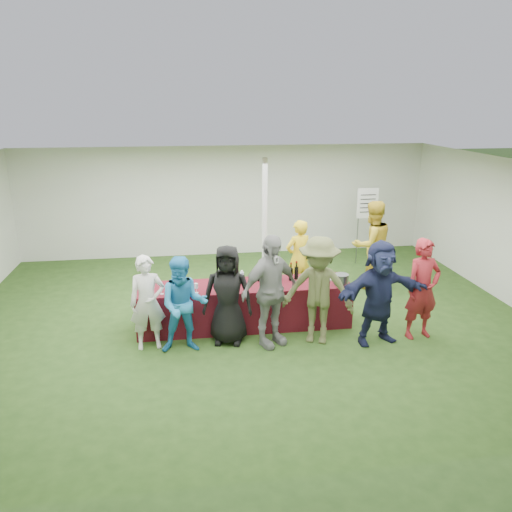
{
  "coord_description": "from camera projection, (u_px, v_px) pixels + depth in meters",
  "views": [
    {
      "loc": [
        -1.03,
        -8.13,
        3.73
      ],
      "look_at": [
        0.11,
        -0.29,
        1.25
      ],
      "focal_mm": 35.0,
      "sensor_mm": 36.0,
      "label": 1
    }
  ],
  "objects": [
    {
      "name": "ground",
      "position": [
        248.0,
        318.0,
        8.94
      ],
      "size": [
        60.0,
        60.0,
        0.0
      ],
      "primitive_type": "plane",
      "color": "#284719",
      "rests_on": "ground"
    },
    {
      "name": "tent",
      "position": [
        265.0,
        228.0,
        9.74
      ],
      "size": [
        10.0,
        10.0,
        10.0
      ],
      "color": "white",
      "rests_on": "ground"
    },
    {
      "name": "serving_table",
      "position": [
        244.0,
        305.0,
        8.54
      ],
      "size": [
        3.6,
        0.8,
        0.75
      ],
      "primitive_type": "cube",
      "color": "#580C17",
      "rests_on": "ground"
    },
    {
      "name": "wine_bottles",
      "position": [
        278.0,
        274.0,
        8.61
      ],
      "size": [
        0.72,
        0.14,
        0.32
      ],
      "color": "black",
      "rests_on": "serving_table"
    },
    {
      "name": "wine_glasses",
      "position": [
        218.0,
        285.0,
        8.1
      ],
      "size": [
        2.75,
        0.15,
        0.16
      ],
      "color": "silver",
      "rests_on": "serving_table"
    },
    {
      "name": "water_bottle",
      "position": [
        242.0,
        277.0,
        8.47
      ],
      "size": [
        0.07,
        0.07,
        0.23
      ],
      "color": "silver",
      "rests_on": "serving_table"
    },
    {
      "name": "bar_towel",
      "position": [
        330.0,
        278.0,
        8.68
      ],
      "size": [
        0.25,
        0.18,
        0.03
      ],
      "primitive_type": "cube",
      "color": "white",
      "rests_on": "serving_table"
    },
    {
      "name": "dump_bucket",
      "position": [
        341.0,
        279.0,
        8.42
      ],
      "size": [
        0.24,
        0.24,
        0.18
      ],
      "primitive_type": "cylinder",
      "color": "slate",
      "rests_on": "serving_table"
    },
    {
      "name": "wine_list_sign",
      "position": [
        367.0,
        209.0,
        11.58
      ],
      "size": [
        0.5,
        0.03,
        1.8
      ],
      "color": "slate",
      "rests_on": "ground"
    },
    {
      "name": "staff_pourer",
      "position": [
        298.0,
        258.0,
        9.75
      ],
      "size": [
        0.65,
        0.52,
        1.54
      ],
      "primitive_type": "imported",
      "rotation": [
        0.0,
        0.0,
        3.45
      ],
      "color": "yellow",
      "rests_on": "ground"
    },
    {
      "name": "staff_back",
      "position": [
        371.0,
        245.0,
        10.16
      ],
      "size": [
        1.02,
        0.88,
        1.82
      ],
      "primitive_type": "imported",
      "rotation": [
        0.0,
        0.0,
        3.38
      ],
      "color": "gold",
      "rests_on": "ground"
    },
    {
      "name": "customer_0",
      "position": [
        148.0,
        303.0,
        7.67
      ],
      "size": [
        0.59,
        0.43,
        1.5
      ],
      "primitive_type": "imported",
      "rotation": [
        0.0,
        0.0,
        0.13
      ],
      "color": "silver",
      "rests_on": "ground"
    },
    {
      "name": "customer_1",
      "position": [
        184.0,
        305.0,
        7.56
      ],
      "size": [
        0.75,
        0.59,
        1.52
      ],
      "primitive_type": "imported",
      "rotation": [
        0.0,
        0.0,
        -0.01
      ],
      "color": "#237EBC",
      "rests_on": "ground"
    },
    {
      "name": "customer_2",
      "position": [
        228.0,
        295.0,
        7.84
      ],
      "size": [
        0.88,
        0.67,
        1.61
      ],
      "primitive_type": "imported",
      "rotation": [
        0.0,
        0.0,
        -0.21
      ],
      "color": "black",
      "rests_on": "ground"
    },
    {
      "name": "customer_3",
      "position": [
        270.0,
        291.0,
        7.72
      ],
      "size": [
        1.14,
        0.89,
        1.81
      ],
      "primitive_type": "imported",
      "rotation": [
        0.0,
        0.0,
        0.5
      ],
      "color": "gray",
      "rests_on": "ground"
    },
    {
      "name": "customer_4",
      "position": [
        318.0,
        291.0,
        7.83
      ],
      "size": [
        1.29,
        1.03,
        1.75
      ],
      "primitive_type": "imported",
      "rotation": [
        0.0,
        0.0,
        -0.39
      ],
      "color": "brown",
      "rests_on": "ground"
    },
    {
      "name": "customer_5",
      "position": [
        379.0,
        293.0,
        7.82
      ],
      "size": [
        1.63,
        0.78,
        1.69
      ],
      "primitive_type": "imported",
      "rotation": [
        0.0,
        0.0,
        0.18
      ],
      "color": "#191F3F",
      "rests_on": "ground"
    },
    {
      "name": "customer_6",
      "position": [
        422.0,
        289.0,
        8.01
      ],
      "size": [
        0.66,
        0.49,
        1.67
      ],
      "primitive_type": "imported",
      "rotation": [
        0.0,
        0.0,
        0.16
      ],
      "color": "maroon",
      "rests_on": "ground"
    }
  ]
}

